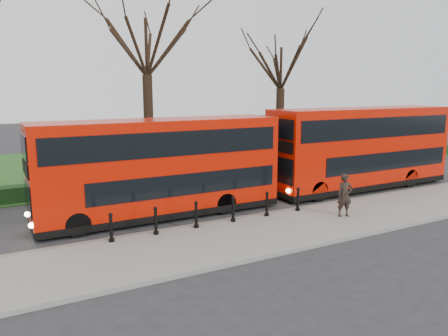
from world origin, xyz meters
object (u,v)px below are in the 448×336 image
bollard_row (215,212)px  bus_lead (161,168)px  pedestrian (345,195)px  bus_rear (361,148)px

bollard_row → bus_lead: 3.21m
bollard_row → pedestrian: pedestrian is taller
bollard_row → pedestrian: 5.54m
bollard_row → bus_rear: bearing=13.0°
pedestrian → bus_rear: bearing=55.0°
bollard_row → bus_lead: bearing=116.3°
bus_lead → bollard_row: bearing=-63.7°
bus_rear → pedestrian: size_ratio=6.10×
bus_lead → pedestrian: bearing=-32.5°
bollard_row → bus_lead: size_ratio=0.80×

